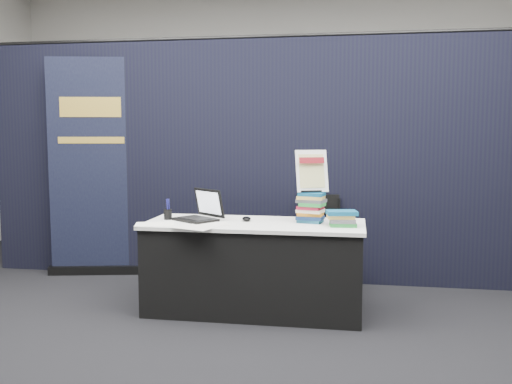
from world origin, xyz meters
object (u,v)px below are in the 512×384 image
object	(u,v)px
info_sign	(312,172)
pullup_banner	(93,180)
laptop	(197,213)
book_stack_short	(342,218)
display_table	(255,267)
book_stack_tall	(311,208)
stacking_chair	(318,237)

from	to	relation	value
info_sign	pullup_banner	distance (m)	2.49
laptop	book_stack_short	size ratio (longest dim) A/B	1.92
laptop	pullup_banner	world-z (taller)	pullup_banner
display_table	info_sign	xyz separation A→B (m)	(0.46, 0.10, 0.79)
book_stack_tall	laptop	bearing A→B (deg)	-178.28
book_stack_short	pullup_banner	size ratio (longest dim) A/B	0.10
book_stack_tall	book_stack_short	bearing A→B (deg)	-28.15
stacking_chair	display_table	bearing A→B (deg)	-123.61
pullup_banner	stacking_chair	size ratio (longest dim) A/B	2.54
book_stack_tall	pullup_banner	bearing A→B (deg)	159.36
book_stack_tall	pullup_banner	distance (m)	2.49
laptop	book_stack_short	xyz separation A→B (m)	(1.21, -0.11, 0.00)
display_table	book_stack_tall	distance (m)	0.68
info_sign	stacking_chair	size ratio (longest dim) A/B	0.40
display_table	stacking_chair	bearing A→B (deg)	59.70
book_stack_short	pullup_banner	xyz separation A→B (m)	(-2.58, 1.01, 0.19)
laptop	book_stack_tall	xyz separation A→B (m)	(0.96, 0.03, 0.06)
display_table	book_stack_tall	size ratio (longest dim) A/B	7.25
book_stack_tall	display_table	bearing A→B (deg)	-171.44
info_sign	book_stack_tall	bearing A→B (deg)	-110.15
display_table	pullup_banner	size ratio (longest dim) A/B	0.80
display_table	laptop	distance (m)	0.67
laptop	info_sign	size ratio (longest dim) A/B	1.26
laptop	book_stack_tall	distance (m)	0.96
stacking_chair	laptop	bearing A→B (deg)	-145.05
laptop	info_sign	bearing A→B (deg)	40.32
display_table	info_sign	world-z (taller)	info_sign
laptop	stacking_chair	distance (m)	1.28
info_sign	stacking_chair	distance (m)	0.98
pullup_banner	display_table	bearing A→B (deg)	-39.15
book_stack_short	display_table	bearing A→B (deg)	174.77
display_table	book_stack_tall	xyz separation A→B (m)	(0.46, 0.07, 0.50)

